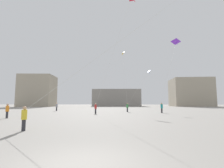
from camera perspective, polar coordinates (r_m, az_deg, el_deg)
name	(u,v)px	position (r m, az deg, el deg)	size (l,w,h in m)	color
ground_plane	(80,166)	(5.55, -10.84, -25.50)	(300.00, 300.00, 0.00)	gray
person_in_grey	(57,106)	(39.11, -18.20, -7.19)	(0.39, 0.39, 1.81)	#2D2D33
person_in_green	(127,107)	(33.58, 5.21, -7.72)	(0.38, 0.38, 1.77)	#2D2D33
person_in_yellow	(24,117)	(12.58, -27.59, -9.94)	(0.35, 0.35, 1.60)	#2D2D33
person_in_red	(96,108)	(28.67, -5.57, -8.01)	(0.38, 0.38, 1.73)	#2D2D33
person_in_orange	(7,110)	(23.45, -31.90, -7.53)	(0.37, 0.37, 1.70)	#2D2D33
person_in_teal	(162,107)	(31.42, 16.45, -7.57)	(0.39, 0.39, 1.79)	#2D2D33
kite_crimson_delta	(130,2)	(23.46, 6.00, 25.74)	(6.13, 9.42, 13.78)	red
kite_violet_delta	(175,43)	(38.99, 20.67, 12.97)	(5.27, 4.94, 13.80)	purple
kite_cobalt_delta	(148,72)	(36.48, 12.13, 3.94)	(5.03, 2.50, 7.37)	blue
kite_amber_diamond	(123,54)	(42.14, 3.67, 10.25)	(1.32, 7.64, 13.15)	yellow
building_left_hall	(38,91)	(85.04, -23.76, -2.17)	(15.09, 13.06, 14.25)	#A39984
building_centre_hall	(116,98)	(87.85, 1.52, -4.70)	(24.44, 12.19, 8.46)	gray
building_right_hall	(190,93)	(90.44, 24.92, -2.63)	(17.91, 14.55, 13.31)	#A39984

